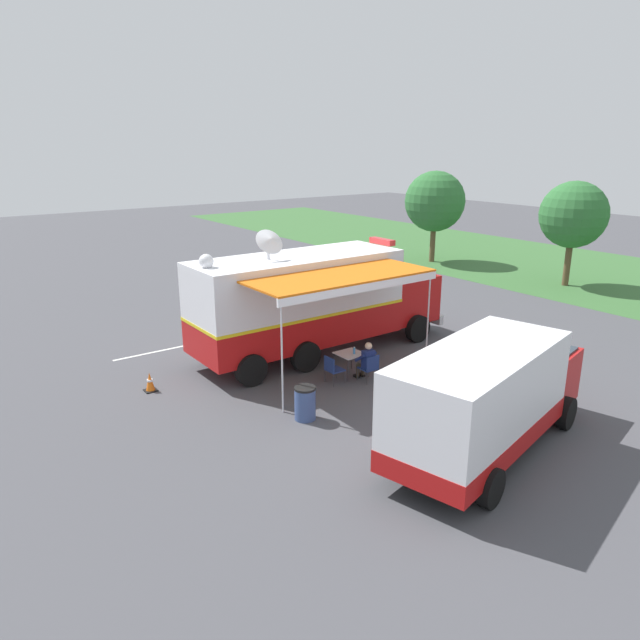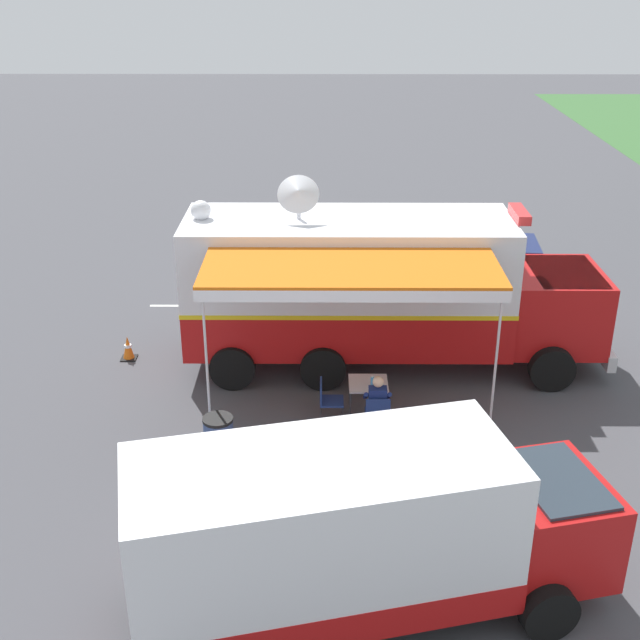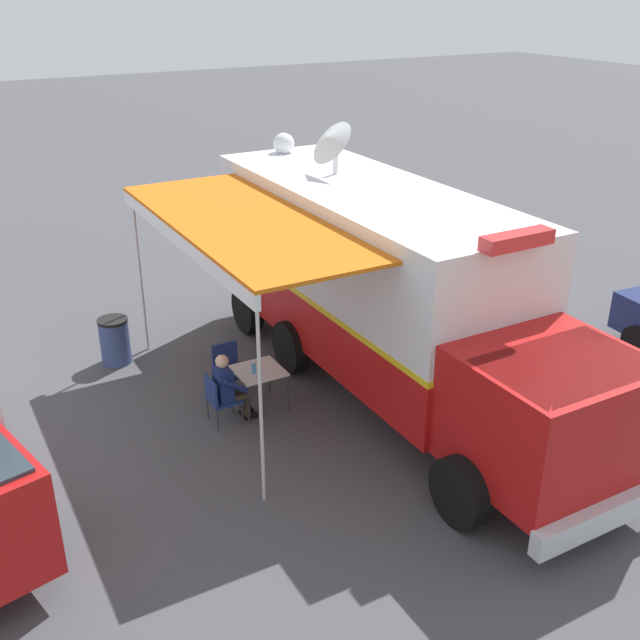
% 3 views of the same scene
% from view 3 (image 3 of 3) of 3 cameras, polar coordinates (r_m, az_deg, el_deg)
% --- Properties ---
extents(ground_plane, '(100.00, 100.00, 0.00)m').
position_cam_3_polar(ground_plane, '(14.40, 3.23, -3.56)').
color(ground_plane, '#47474C').
extents(lot_stripe, '(0.14, 4.80, 0.01)m').
position_cam_3_polar(lot_stripe, '(18.27, 7.27, 2.58)').
color(lot_stripe, silver).
rests_on(lot_stripe, ground).
extents(command_truck, '(4.87, 9.50, 4.53)m').
position_cam_3_polar(command_truck, '(13.00, 5.05, 2.62)').
color(command_truck, '#B71414').
rests_on(command_truck, ground).
extents(folding_table, '(0.80, 0.80, 0.73)m').
position_cam_3_polar(folding_table, '(12.80, -4.69, -4.02)').
color(folding_table, silver).
rests_on(folding_table, ground).
extents(water_bottle, '(0.07, 0.07, 0.22)m').
position_cam_3_polar(water_bottle, '(12.62, -5.05, -3.63)').
color(water_bottle, '#4C99D8').
rests_on(water_bottle, folding_table).
extents(folding_chair_at_table, '(0.48, 0.48, 0.87)m').
position_cam_3_polar(folding_chair_at_table, '(12.49, -7.72, -5.78)').
color(folding_chair_at_table, navy).
rests_on(folding_chair_at_table, ground).
extents(folding_chair_beside_table, '(0.48, 0.48, 0.87)m').
position_cam_3_polar(folding_chair_beside_table, '(13.49, -7.02, -3.31)').
color(folding_chair_beside_table, navy).
rests_on(folding_chair_beside_table, ground).
extents(seated_responder, '(0.66, 0.55, 1.25)m').
position_cam_3_polar(seated_responder, '(12.48, -6.95, -5.03)').
color(seated_responder, navy).
rests_on(seated_responder, ground).
extents(trash_bin, '(0.57, 0.57, 0.91)m').
position_cam_3_polar(trash_bin, '(14.88, -15.31, -1.53)').
color(trash_bin, '#384C7F').
rests_on(trash_bin, ground).
extents(traffic_cone, '(0.36, 0.36, 0.58)m').
position_cam_3_polar(traffic_cone, '(18.50, -4.86, 3.89)').
color(traffic_cone, black).
rests_on(traffic_cone, ground).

